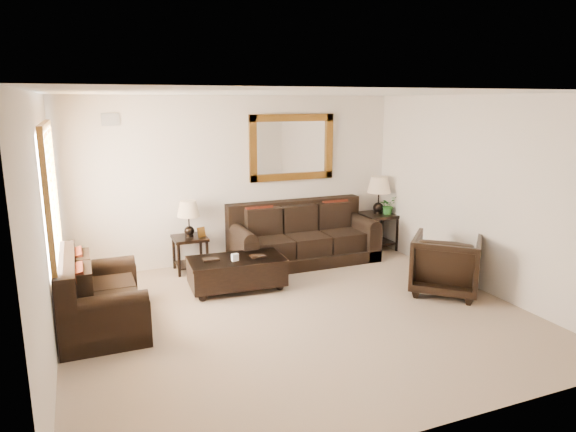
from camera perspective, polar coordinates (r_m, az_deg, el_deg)
name	(u,v)px	position (r m, az deg, el deg)	size (l,w,h in m)	color
room	(299,209)	(6.11, 1.18, 0.75)	(5.51, 5.01, 2.71)	gray
window	(52,196)	(6.47, -24.79, 2.05)	(0.07, 1.96, 1.66)	white
mirror	(292,147)	(8.66, 0.46, 7.62)	(1.50, 0.06, 1.10)	#48270E
air_vent	(110,119)	(7.98, -19.14, 10.11)	(0.25, 0.02, 0.18)	#999999
sofa	(302,240)	(8.53, 1.57, -2.69)	(2.38, 1.03, 0.97)	black
loveseat	(97,301)	(6.49, -20.50, -8.80)	(0.93, 1.57, 0.88)	black
end_table_left	(189,226)	(8.06, -10.93, -1.07)	(0.51, 0.51, 1.12)	black
end_table_right	(378,202)	(9.24, 10.01, 1.53)	(0.60, 0.60, 1.31)	black
coffee_table	(237,270)	(7.31, -5.73, -5.98)	(1.37, 0.79, 0.57)	black
armchair	(446,261)	(7.42, 17.16, -4.83)	(0.88, 0.82, 0.90)	black
potted_plant	(388,207)	(9.23, 11.04, 0.96)	(0.29, 0.32, 0.25)	#245C1F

